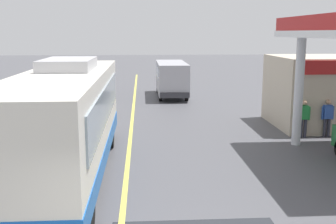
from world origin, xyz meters
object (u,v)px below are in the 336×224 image
(minibus_opposing_lane, at_px, (171,76))
(coach_bus_main, at_px, (66,124))
(pedestrian_by_shop, at_px, (304,117))
(pedestrian_near_pump, at_px, (327,116))

(minibus_opposing_lane, bearing_deg, coach_bus_main, -105.27)
(coach_bus_main, relative_size, pedestrian_by_shop, 6.65)
(pedestrian_by_shop, bearing_deg, minibus_opposing_lane, 111.87)
(minibus_opposing_lane, xyz_separation_m, pedestrian_near_pump, (5.99, -12.14, -0.54))
(minibus_opposing_lane, height_order, pedestrian_near_pump, minibus_opposing_lane)
(minibus_opposing_lane, height_order, pedestrian_by_shop, minibus_opposing_lane)
(coach_bus_main, relative_size, pedestrian_near_pump, 6.65)
(pedestrian_near_pump, bearing_deg, coach_bus_main, -157.11)
(minibus_opposing_lane, distance_m, pedestrian_near_pump, 13.55)
(pedestrian_by_shop, bearing_deg, pedestrian_near_pump, 3.62)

